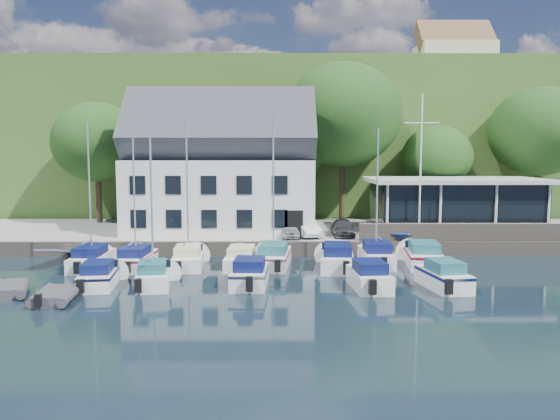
% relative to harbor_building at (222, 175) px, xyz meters
% --- Properties ---
extents(ground, '(180.00, 180.00, 0.00)m').
position_rel_harbor_building_xyz_m(ground, '(7.00, -16.50, -5.35)').
color(ground, black).
rests_on(ground, ground).
extents(quay, '(60.00, 13.00, 1.00)m').
position_rel_harbor_building_xyz_m(quay, '(7.00, 1.00, -4.85)').
color(quay, gray).
rests_on(quay, ground).
extents(quay_face, '(60.00, 0.30, 1.00)m').
position_rel_harbor_building_xyz_m(quay_face, '(7.00, -5.50, -4.85)').
color(quay_face, '#685E53').
rests_on(quay_face, ground).
extents(hillside, '(160.00, 75.00, 16.00)m').
position_rel_harbor_building_xyz_m(hillside, '(7.00, 45.50, 2.65)').
color(hillside, '#33541F').
rests_on(hillside, ground).
extents(field_patch, '(50.00, 30.00, 0.30)m').
position_rel_harbor_building_xyz_m(field_patch, '(15.00, 53.50, 10.80)').
color(field_patch, '#4D5D2E').
rests_on(field_patch, hillside).
extents(farmhouse, '(10.40, 7.00, 8.20)m').
position_rel_harbor_building_xyz_m(farmhouse, '(29.00, 35.50, 14.75)').
color(farmhouse, beige).
rests_on(farmhouse, hillside).
extents(harbor_building, '(14.40, 8.20, 8.70)m').
position_rel_harbor_building_xyz_m(harbor_building, '(0.00, 0.00, 0.00)').
color(harbor_building, silver).
rests_on(harbor_building, quay).
extents(club_pavilion, '(13.20, 7.20, 4.10)m').
position_rel_harbor_building_xyz_m(club_pavilion, '(18.00, -0.50, -2.30)').
color(club_pavilion, black).
rests_on(club_pavilion, quay).
extents(seawall, '(18.00, 0.50, 1.20)m').
position_rel_harbor_building_xyz_m(seawall, '(19.00, -5.10, -3.75)').
color(seawall, '#685E53').
rests_on(seawall, quay).
extents(gangway, '(1.20, 6.00, 1.40)m').
position_rel_harbor_building_xyz_m(gangway, '(-9.50, -7.50, -5.35)').
color(gangway, silver).
rests_on(gangway, ground).
extents(car_silver, '(1.32, 3.26, 1.11)m').
position_rel_harbor_building_xyz_m(car_silver, '(5.26, -3.52, -3.80)').
color(car_silver, silver).
rests_on(car_silver, quay).
extents(car_white, '(2.22, 4.01, 1.25)m').
position_rel_harbor_building_xyz_m(car_white, '(6.41, -2.99, -3.72)').
color(car_white, silver).
rests_on(car_white, quay).
extents(car_dgrey, '(1.75, 3.98, 1.14)m').
position_rel_harbor_building_xyz_m(car_dgrey, '(9.14, -2.76, -3.78)').
color(car_dgrey, '#2B2A2F').
rests_on(car_dgrey, quay).
extents(car_blue, '(1.91, 4.18, 1.39)m').
position_rel_harbor_building_xyz_m(car_blue, '(12.93, -3.24, -3.65)').
color(car_blue, '#2C5288').
rests_on(car_blue, quay).
extents(flagpole, '(2.44, 0.20, 10.15)m').
position_rel_harbor_building_xyz_m(flagpole, '(14.39, -4.06, 0.73)').
color(flagpole, silver).
rests_on(flagpole, quay).
extents(tree_0, '(7.60, 7.60, 10.39)m').
position_rel_harbor_building_xyz_m(tree_0, '(-11.17, 4.91, 0.85)').
color(tree_0, black).
rests_on(tree_0, quay).
extents(tree_1, '(7.94, 7.94, 10.85)m').
position_rel_harbor_building_xyz_m(tree_1, '(-5.29, 4.93, 1.07)').
color(tree_1, black).
rests_on(tree_1, quay).
extents(tree_2, '(7.27, 7.27, 9.93)m').
position_rel_harbor_building_xyz_m(tree_2, '(5.06, 5.68, 0.62)').
color(tree_2, black).
rests_on(tree_2, quay).
extents(tree_3, '(10.19, 10.19, 13.93)m').
position_rel_harbor_building_xyz_m(tree_3, '(10.08, 5.94, 2.62)').
color(tree_3, black).
rests_on(tree_3, quay).
extents(tree_4, '(6.18, 6.18, 8.45)m').
position_rel_harbor_building_xyz_m(tree_4, '(18.43, 5.91, -0.12)').
color(tree_4, black).
rests_on(tree_4, quay).
extents(tree_5, '(8.63, 8.63, 11.80)m').
position_rel_harbor_building_xyz_m(tree_5, '(27.24, 5.51, 1.55)').
color(tree_5, black).
rests_on(tree_5, quay).
extents(boat_r1_0, '(1.99, 6.41, 8.68)m').
position_rel_harbor_building_xyz_m(boat_r1_0, '(-7.07, -9.28, -1.01)').
color(boat_r1_0, white).
rests_on(boat_r1_0, ground).
extents(boat_r1_1, '(2.11, 6.06, 8.32)m').
position_rel_harbor_building_xyz_m(boat_r1_1, '(-4.38, -9.24, -1.19)').
color(boat_r1_1, white).
rests_on(boat_r1_1, ground).
extents(boat_r1_2, '(2.46, 6.38, 8.30)m').
position_rel_harbor_building_xyz_m(boat_r1_2, '(-1.19, -9.01, -1.20)').
color(boat_r1_2, white).
rests_on(boat_r1_2, ground).
extents(boat_r1_3, '(2.28, 5.82, 1.36)m').
position_rel_harbor_building_xyz_m(boat_r1_3, '(2.12, -9.21, -4.67)').
color(boat_r1_3, white).
rests_on(boat_r1_3, ground).
extents(boat_r1_4, '(2.73, 6.93, 9.00)m').
position_rel_harbor_building_xyz_m(boat_r1_4, '(4.08, -8.76, -0.85)').
color(boat_r1_4, white).
rests_on(boat_r1_4, ground).
extents(boat_r1_5, '(2.75, 6.94, 1.56)m').
position_rel_harbor_building_xyz_m(boat_r1_5, '(7.98, -9.43, -4.57)').
color(boat_r1_5, white).
rests_on(boat_r1_5, ground).
extents(boat_r1_6, '(2.09, 6.02, 9.49)m').
position_rel_harbor_building_xyz_m(boat_r1_6, '(10.53, -8.58, -0.60)').
color(boat_r1_6, white).
rests_on(boat_r1_6, ground).
extents(boat_r1_7, '(2.94, 6.64, 1.54)m').
position_rel_harbor_building_xyz_m(boat_r1_7, '(13.47, -8.66, -4.58)').
color(boat_r1_7, white).
rests_on(boat_r1_7, ground).
extents(boat_r2_0, '(2.52, 5.51, 1.36)m').
position_rel_harbor_building_xyz_m(boat_r2_0, '(-5.13, -13.90, -4.67)').
color(boat_r2_0, white).
rests_on(boat_r2_0, ground).
extents(boat_r2_1, '(2.63, 5.19, 8.54)m').
position_rel_harbor_building_xyz_m(boat_r2_1, '(-2.23, -14.03, -1.08)').
color(boat_r2_1, white).
rests_on(boat_r2_1, ground).
extents(boat_r2_2, '(2.23, 5.26, 1.51)m').
position_rel_harbor_building_xyz_m(boat_r2_2, '(2.85, -13.79, -4.59)').
color(boat_r2_2, white).
rests_on(boat_r2_2, ground).
extents(boat_r2_3, '(2.31, 5.37, 1.51)m').
position_rel_harbor_building_xyz_m(boat_r2_3, '(9.11, -14.42, -4.60)').
color(boat_r2_3, white).
rests_on(boat_r2_3, ground).
extents(boat_r2_4, '(2.71, 5.45, 1.53)m').
position_rel_harbor_building_xyz_m(boat_r2_4, '(13.00, -14.41, -4.58)').
color(boat_r2_4, white).
rests_on(boat_r2_4, ground).
extents(dinghy_0, '(2.86, 3.58, 0.73)m').
position_rel_harbor_building_xyz_m(dinghy_0, '(-9.09, -15.56, -4.99)').
color(dinghy_0, '#37373C').
rests_on(dinghy_0, ground).
extents(dinghy_1, '(2.27, 3.39, 0.74)m').
position_rel_harbor_building_xyz_m(dinghy_1, '(-6.25, -16.88, -4.98)').
color(dinghy_1, '#37373C').
rests_on(dinghy_1, ground).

